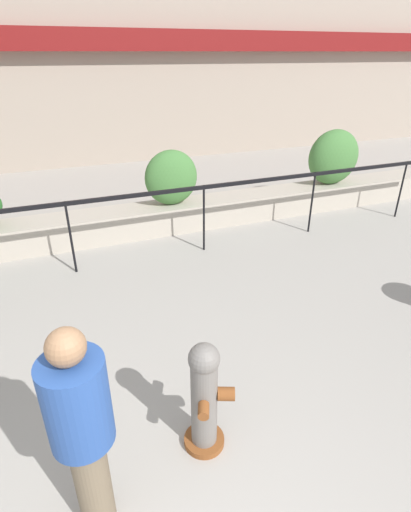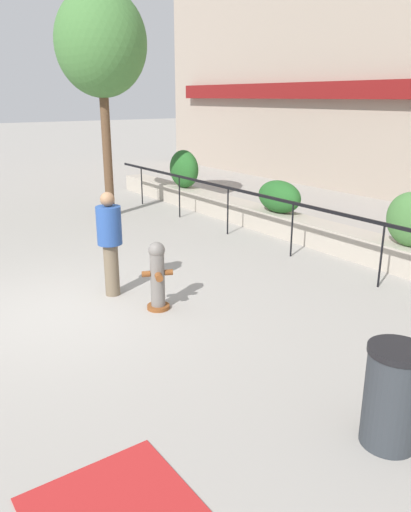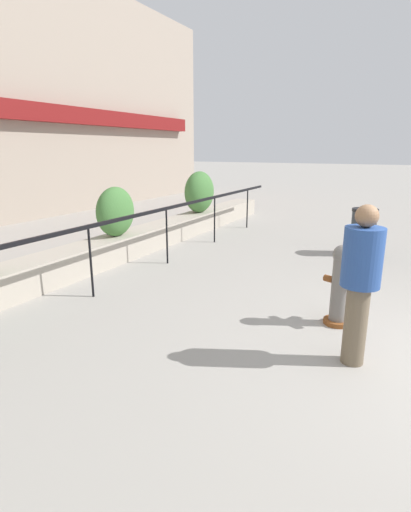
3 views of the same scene
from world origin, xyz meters
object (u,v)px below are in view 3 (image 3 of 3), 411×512
object	(u,v)px
hedge_bush_2	(116,212)
trash_bin	(363,232)
pedestrian	(361,276)
hedge_bush_3	(199,192)
fire_hydrant	(340,284)

from	to	relation	value
hedge_bush_2	trash_bin	size ratio (longest dim) A/B	1.01
pedestrian	trash_bin	distance (m)	5.00
hedge_bush_3	fire_hydrant	bearing A→B (deg)	-135.52
hedge_bush_2	hedge_bush_3	world-z (taller)	hedge_bush_3
hedge_bush_3	trash_bin	bearing A→B (deg)	-99.77
hedge_bush_2	fire_hydrant	world-z (taller)	hedge_bush_2
pedestrian	hedge_bush_3	bearing A→B (deg)	41.21
hedge_bush_3	hedge_bush_2	bearing A→B (deg)	180.00
hedge_bush_3	trash_bin	distance (m)	4.59
hedge_bush_2	pedestrian	bearing A→B (deg)	-112.97
hedge_bush_2	fire_hydrant	bearing A→B (deg)	-104.07
hedge_bush_3	trash_bin	world-z (taller)	hedge_bush_3
hedge_bush_2	fire_hydrant	xyz separation A→B (m)	(-1.18, -4.69, -0.46)
pedestrian	trash_bin	size ratio (longest dim) A/B	1.71
hedge_bush_2	hedge_bush_3	bearing A→B (deg)	0.00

